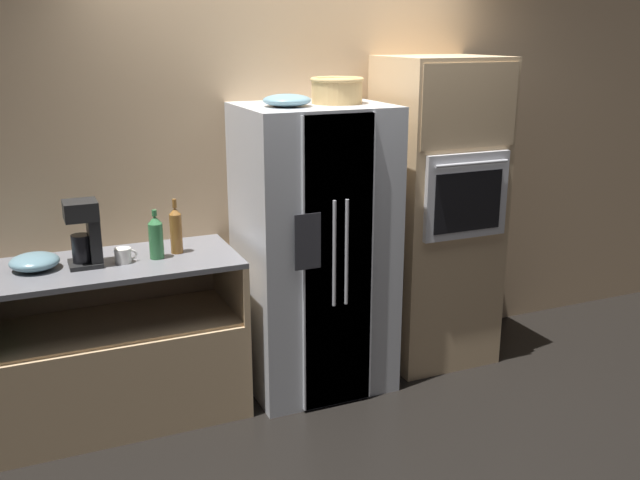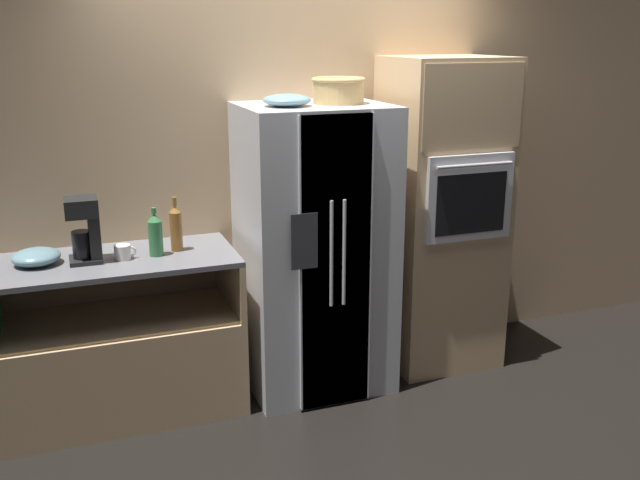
{
  "view_description": "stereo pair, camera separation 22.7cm",
  "coord_description": "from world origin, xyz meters",
  "px_view_note": "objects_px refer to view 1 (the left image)",
  "views": [
    {
      "loc": [
        -1.62,
        -3.77,
        2.15
      ],
      "look_at": [
        -0.0,
        -0.06,
        0.96
      ],
      "focal_mm": 40.0,
      "sensor_mm": 36.0,
      "label": 1
    },
    {
      "loc": [
        -1.41,
        -3.86,
        2.15
      ],
      "look_at": [
        -0.0,
        -0.06,
        0.96
      ],
      "focal_mm": 40.0,
      "sensor_mm": 36.0,
      "label": 2
    }
  ],
  "objects_px": {
    "mixing_bowl": "(35,262)",
    "coffee_maker": "(86,230)",
    "refrigerator": "(314,250)",
    "wicker_basket": "(337,90)",
    "wall_oven": "(436,213)",
    "bottle_short": "(156,237)",
    "bottle_tall": "(176,230)",
    "fruit_bowl": "(287,100)",
    "mug": "(124,255)"
  },
  "relations": [
    {
      "from": "refrigerator",
      "to": "coffee_maker",
      "type": "relative_size",
      "value": 4.89
    },
    {
      "from": "refrigerator",
      "to": "bottle_tall",
      "type": "bearing_deg",
      "value": 174.96
    },
    {
      "from": "refrigerator",
      "to": "bottle_short",
      "type": "height_order",
      "value": "refrigerator"
    },
    {
      "from": "bottle_tall",
      "to": "mug",
      "type": "height_order",
      "value": "bottle_tall"
    },
    {
      "from": "fruit_bowl",
      "to": "bottle_short",
      "type": "height_order",
      "value": "fruit_bowl"
    },
    {
      "from": "coffee_maker",
      "to": "refrigerator",
      "type": "bearing_deg",
      "value": -1.56
    },
    {
      "from": "bottle_short",
      "to": "bottle_tall",
      "type": "bearing_deg",
      "value": 24.03
    },
    {
      "from": "refrigerator",
      "to": "wall_oven",
      "type": "distance_m",
      "value": 0.9
    },
    {
      "from": "wicker_basket",
      "to": "coffee_maker",
      "type": "distance_m",
      "value": 1.61
    },
    {
      "from": "fruit_bowl",
      "to": "bottle_tall",
      "type": "height_order",
      "value": "fruit_bowl"
    },
    {
      "from": "bottle_tall",
      "to": "coffee_maker",
      "type": "relative_size",
      "value": 0.88
    },
    {
      "from": "wall_oven",
      "to": "wicker_basket",
      "type": "bearing_deg",
      "value": -176.97
    },
    {
      "from": "bottle_tall",
      "to": "mixing_bowl",
      "type": "relative_size",
      "value": 1.22
    },
    {
      "from": "bottle_tall",
      "to": "mug",
      "type": "xyz_separation_m",
      "value": [
        -0.31,
        -0.07,
        -0.09
      ]
    },
    {
      "from": "wicker_basket",
      "to": "bottle_short",
      "type": "height_order",
      "value": "wicker_basket"
    },
    {
      "from": "bottle_short",
      "to": "coffee_maker",
      "type": "xyz_separation_m",
      "value": [
        -0.36,
        0.02,
        0.07
      ]
    },
    {
      "from": "wicker_basket",
      "to": "mug",
      "type": "relative_size",
      "value": 2.58
    },
    {
      "from": "mixing_bowl",
      "to": "coffee_maker",
      "type": "relative_size",
      "value": 0.72
    },
    {
      "from": "bottle_tall",
      "to": "mixing_bowl",
      "type": "distance_m",
      "value": 0.76
    },
    {
      "from": "fruit_bowl",
      "to": "bottle_short",
      "type": "xyz_separation_m",
      "value": [
        -0.76,
        0.06,
        -0.72
      ]
    },
    {
      "from": "bottle_tall",
      "to": "coffee_maker",
      "type": "height_order",
      "value": "coffee_maker"
    },
    {
      "from": "bottle_short",
      "to": "mixing_bowl",
      "type": "xyz_separation_m",
      "value": [
        -0.63,
        0.06,
        -0.08
      ]
    },
    {
      "from": "mixing_bowl",
      "to": "mug",
      "type": "bearing_deg",
      "value": -8.92
    },
    {
      "from": "wicker_basket",
      "to": "bottle_tall",
      "type": "bearing_deg",
      "value": 176.04
    },
    {
      "from": "wall_oven",
      "to": "bottle_tall",
      "type": "bearing_deg",
      "value": 179.08
    },
    {
      "from": "wicker_basket",
      "to": "mixing_bowl",
      "type": "distance_m",
      "value": 1.92
    },
    {
      "from": "wicker_basket",
      "to": "fruit_bowl",
      "type": "distance_m",
      "value": 0.34
    },
    {
      "from": "refrigerator",
      "to": "wicker_basket",
      "type": "xyz_separation_m",
      "value": [
        0.15,
        0.01,
        0.95
      ]
    },
    {
      "from": "wicker_basket",
      "to": "coffee_maker",
      "type": "relative_size",
      "value": 0.87
    },
    {
      "from": "refrigerator",
      "to": "wicker_basket",
      "type": "height_order",
      "value": "wicker_basket"
    },
    {
      "from": "bottle_tall",
      "to": "mixing_bowl",
      "type": "xyz_separation_m",
      "value": [
        -0.76,
        0.0,
        -0.09
      ]
    },
    {
      "from": "refrigerator",
      "to": "fruit_bowl",
      "type": "relative_size",
      "value": 6.43
    },
    {
      "from": "wall_oven",
      "to": "bottle_tall",
      "type": "xyz_separation_m",
      "value": [
        -1.71,
        0.03,
        0.07
      ]
    },
    {
      "from": "wall_oven",
      "to": "bottle_short",
      "type": "xyz_separation_m",
      "value": [
        -1.83,
        -0.03,
        0.05
      ]
    },
    {
      "from": "wall_oven",
      "to": "fruit_bowl",
      "type": "xyz_separation_m",
      "value": [
        -1.07,
        -0.09,
        0.77
      ]
    },
    {
      "from": "wicker_basket",
      "to": "bottle_tall",
      "type": "relative_size",
      "value": 0.99
    },
    {
      "from": "bottle_short",
      "to": "wall_oven",
      "type": "bearing_deg",
      "value": 0.87
    },
    {
      "from": "fruit_bowl",
      "to": "wall_oven",
      "type": "bearing_deg",
      "value": 4.8
    },
    {
      "from": "refrigerator",
      "to": "mug",
      "type": "bearing_deg",
      "value": 179.68
    },
    {
      "from": "bottle_tall",
      "to": "bottle_short",
      "type": "relative_size",
      "value": 1.14
    },
    {
      "from": "mug",
      "to": "bottle_tall",
      "type": "bearing_deg",
      "value": 12.07
    },
    {
      "from": "refrigerator",
      "to": "wall_oven",
      "type": "relative_size",
      "value": 0.87
    },
    {
      "from": "coffee_maker",
      "to": "wicker_basket",
      "type": "bearing_deg",
      "value": -1.2
    },
    {
      "from": "mixing_bowl",
      "to": "coffee_maker",
      "type": "bearing_deg",
      "value": -8.7
    },
    {
      "from": "fruit_bowl",
      "to": "bottle_tall",
      "type": "bearing_deg",
      "value": 169.54
    },
    {
      "from": "mug",
      "to": "mixing_bowl",
      "type": "distance_m",
      "value": 0.45
    },
    {
      "from": "wall_oven",
      "to": "coffee_maker",
      "type": "height_order",
      "value": "wall_oven"
    },
    {
      "from": "refrigerator",
      "to": "coffee_maker",
      "type": "xyz_separation_m",
      "value": [
        -1.3,
        0.04,
        0.26
      ]
    },
    {
      "from": "refrigerator",
      "to": "fruit_bowl",
      "type": "xyz_separation_m",
      "value": [
        -0.18,
        -0.05,
        0.91
      ]
    },
    {
      "from": "bottle_tall",
      "to": "fruit_bowl",
      "type": "bearing_deg",
      "value": -10.46
    }
  ]
}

